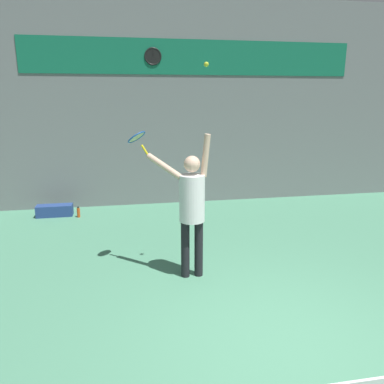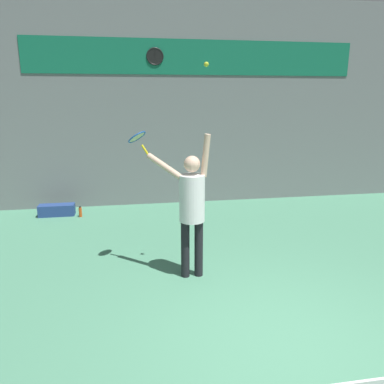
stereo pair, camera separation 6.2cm
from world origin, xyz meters
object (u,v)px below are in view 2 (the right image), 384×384
tennis_player (192,203)px  tennis_ball (206,64)px  water_bottle (80,212)px  equipment_bag (57,210)px  tennis_racket (138,138)px  scoreboard_clock (155,56)px

tennis_player → tennis_ball: size_ratio=32.97×
tennis_player → water_bottle: bearing=121.8°
water_bottle → equipment_bag: equipment_bag is taller
tennis_player → tennis_racket: bearing=149.0°
tennis_player → water_bottle: tennis_player is taller
tennis_ball → equipment_bag: bearing=128.4°
scoreboard_clock → tennis_racket: 3.99m
scoreboard_clock → tennis_ball: (0.38, -4.13, -0.49)m
scoreboard_clock → tennis_player: size_ratio=0.19×
scoreboard_clock → tennis_ball: bearing=-84.7°
tennis_ball → tennis_racket: bearing=152.9°
scoreboard_clock → tennis_ball: scoreboard_clock is taller
tennis_player → water_bottle: size_ratio=8.71×
tennis_player → tennis_ball: (0.20, -0.03, 1.94)m
tennis_ball → water_bottle: size_ratio=0.26×
tennis_player → tennis_racket: 1.26m
scoreboard_clock → water_bottle: bearing=-156.8°
water_bottle → equipment_bag: (-0.55, 0.19, 0.02)m
water_bottle → tennis_racket: bearing=-65.5°
scoreboard_clock → equipment_bag: (-2.40, -0.60, -3.47)m
tennis_player → tennis_ball: tennis_ball is taller
water_bottle → equipment_bag: 0.58m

